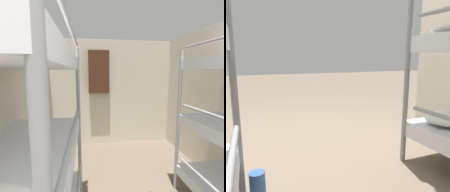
{
  "view_description": "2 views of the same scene",
  "coord_description": "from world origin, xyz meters",
  "views": [
    {
      "loc": [
        -0.56,
        0.19,
        1.62
      ],
      "look_at": [
        -0.09,
        3.35,
        1.19
      ],
      "focal_mm": 28.0,
      "sensor_mm": 36.0,
      "label": 1
    },
    {
      "loc": [
        0.57,
        2.04,
        0.9
      ],
      "look_at": [
        -0.01,
        0.63,
        0.63
      ],
      "focal_mm": 35.0,
      "sensor_mm": 36.0,
      "label": 2
    }
  ],
  "objects": [
    {
      "name": "ground_plane",
      "position": [
        0.0,
        0.0,
        0.0
      ],
      "size": [
        20.0,
        20.0,
        0.0
      ],
      "primitive_type": "plane",
      "color": "#6B5B4C"
    },
    {
      "name": "tin_can",
      "position": [
        0.56,
        0.61,
        0.08
      ],
      "size": [
        0.1,
        0.1,
        0.16
      ],
      "color": "#2D569E",
      "rests_on": "ground_plane"
    }
  ]
}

